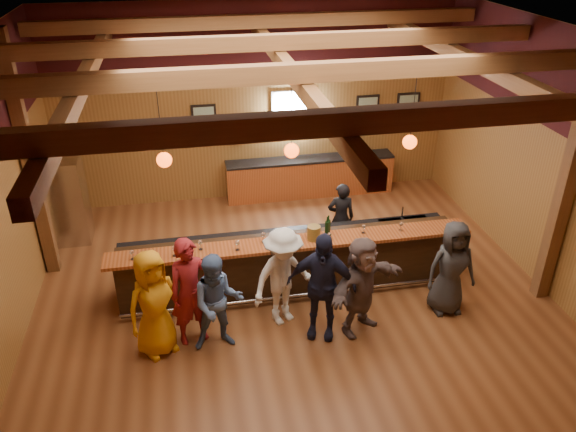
# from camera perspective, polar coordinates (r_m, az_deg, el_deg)

# --- Properties ---
(room) EXTENTS (9.04, 9.00, 4.52)m
(room) POSITION_cam_1_polar(r_m,az_deg,el_deg) (8.90, 0.30, 9.86)
(room) COLOR brown
(room) RESTS_ON ground
(bar_counter) EXTENTS (6.30, 1.07, 1.11)m
(bar_counter) POSITION_cam_1_polar(r_m,az_deg,el_deg) (10.16, 0.25, -4.50)
(bar_counter) COLOR black
(bar_counter) RESTS_ON ground
(back_bar_cabinet) EXTENTS (4.00, 0.52, 0.95)m
(back_bar_cabinet) POSITION_cam_1_polar(r_m,az_deg,el_deg) (13.47, 2.25, 4.02)
(back_bar_cabinet) COLOR brown
(back_bar_cabinet) RESTS_ON ground
(window) EXTENTS (0.95, 0.09, 0.95)m
(window) POSITION_cam_1_polar(r_m,az_deg,el_deg) (13.03, 0.41, 10.60)
(window) COLOR silver
(window) RESTS_ON room
(framed_pictures) EXTENTS (5.35, 0.05, 0.45)m
(framed_pictures) POSITION_cam_1_polar(r_m,az_deg,el_deg) (13.20, 4.18, 10.99)
(framed_pictures) COLOR black
(framed_pictures) RESTS_ON room
(wine_shelves) EXTENTS (3.00, 0.18, 0.30)m
(wine_shelves) POSITION_cam_1_polar(r_m,az_deg,el_deg) (13.11, 0.46, 8.73)
(wine_shelves) COLOR brown
(wine_shelves) RESTS_ON room
(pendant_lights) EXTENTS (4.24, 0.24, 1.37)m
(pendant_lights) POSITION_cam_1_polar(r_m,az_deg,el_deg) (9.02, 0.37, 6.70)
(pendant_lights) COLOR black
(pendant_lights) RESTS_ON room
(stainless_fridge) EXTENTS (0.70, 0.70, 1.80)m
(stainless_fridge) POSITION_cam_1_polar(r_m,az_deg,el_deg) (12.22, -21.42, 1.45)
(stainless_fridge) COLOR silver
(stainless_fridge) RESTS_ON ground
(customer_orange) EXTENTS (1.04, 0.92, 1.78)m
(customer_orange) POSITION_cam_1_polar(r_m,az_deg,el_deg) (8.74, -13.46, -8.67)
(customer_orange) COLOR orange
(customer_orange) RESTS_ON ground
(customer_redvest) EXTENTS (0.76, 0.60, 1.83)m
(customer_redvest) POSITION_cam_1_polar(r_m,az_deg,el_deg) (8.83, -9.85, -7.59)
(customer_redvest) COLOR maroon
(customer_redvest) RESTS_ON ground
(customer_denim) EXTENTS (0.81, 0.63, 1.65)m
(customer_denim) POSITION_cam_1_polar(r_m,az_deg,el_deg) (8.70, -7.15, -8.76)
(customer_denim) COLOR #4E6A9C
(customer_denim) RESTS_ON ground
(customer_white) EXTENTS (1.30, 1.06, 1.75)m
(customer_white) POSITION_cam_1_polar(r_m,az_deg,el_deg) (9.10, -0.50, -6.22)
(customer_white) COLOR white
(customer_white) RESTS_ON ground
(customer_navy) EXTENTS (1.19, 0.82, 1.87)m
(customer_navy) POSITION_cam_1_polar(r_m,az_deg,el_deg) (8.81, 3.41, -7.10)
(customer_navy) COLOR #1A1D35
(customer_navy) RESTS_ON ground
(customer_brown) EXTENTS (1.62, 1.25, 1.71)m
(customer_brown) POSITION_cam_1_polar(r_m,az_deg,el_deg) (9.02, 7.45, -7.03)
(customer_brown) COLOR #655251
(customer_brown) RESTS_ON ground
(customer_dark) EXTENTS (0.85, 0.57, 1.70)m
(customer_dark) POSITION_cam_1_polar(r_m,az_deg,el_deg) (9.75, 16.25, -5.08)
(customer_dark) COLOR #2B2B2D
(customer_dark) RESTS_ON ground
(bartender) EXTENTS (0.58, 0.41, 1.48)m
(bartender) POSITION_cam_1_polar(r_m,az_deg,el_deg) (11.12, 5.39, -0.18)
(bartender) COLOR black
(bartender) RESTS_ON ground
(ice_bucket) EXTENTS (0.23, 0.23, 0.25)m
(ice_bucket) POSITION_cam_1_polar(r_m,az_deg,el_deg) (9.59, 2.64, -1.71)
(ice_bucket) COLOR brown
(ice_bucket) RESTS_ON bar_counter
(bottle_a) EXTENTS (0.08, 0.08, 0.36)m
(bottle_a) POSITION_cam_1_polar(r_m,az_deg,el_deg) (9.72, 4.00, -1.23)
(bottle_a) COLOR black
(bottle_a) RESTS_ON bar_counter
(bottle_b) EXTENTS (0.08, 0.08, 0.35)m
(bottle_b) POSITION_cam_1_polar(r_m,az_deg,el_deg) (9.77, 4.11, -1.06)
(bottle_b) COLOR black
(bottle_b) RESTS_ON bar_counter
(glass_a) EXTENTS (0.08, 0.08, 0.18)m
(glass_a) POSITION_cam_1_polar(r_m,az_deg,el_deg) (9.37, -15.58, -3.60)
(glass_a) COLOR silver
(glass_a) RESTS_ON bar_counter
(glass_b) EXTENTS (0.08, 0.08, 0.19)m
(glass_b) POSITION_cam_1_polar(r_m,az_deg,el_deg) (9.30, -11.49, -3.28)
(glass_b) COLOR silver
(glass_b) RESTS_ON bar_counter
(glass_c) EXTENTS (0.08, 0.08, 0.18)m
(glass_c) POSITION_cam_1_polar(r_m,az_deg,el_deg) (9.40, -8.91, -2.71)
(glass_c) COLOR silver
(glass_c) RESTS_ON bar_counter
(glass_d) EXTENTS (0.08, 0.08, 0.18)m
(glass_d) POSITION_cam_1_polar(r_m,az_deg,el_deg) (9.31, -5.18, -2.78)
(glass_d) COLOR silver
(glass_d) RESTS_ON bar_counter
(glass_e) EXTENTS (0.08, 0.08, 0.19)m
(glass_e) POSITION_cam_1_polar(r_m,az_deg,el_deg) (9.50, -2.51, -1.95)
(glass_e) COLOR silver
(glass_e) RESTS_ON bar_counter
(glass_f) EXTENTS (0.07, 0.07, 0.16)m
(glass_f) POSITION_cam_1_polar(r_m,az_deg,el_deg) (9.56, 4.24, -1.93)
(glass_f) COLOR silver
(glass_f) RESTS_ON bar_counter
(glass_g) EXTENTS (0.08, 0.08, 0.17)m
(glass_g) POSITION_cam_1_polar(r_m,az_deg,el_deg) (9.85, 7.71, -1.10)
(glass_g) COLOR silver
(glass_g) RESTS_ON bar_counter
(glass_h) EXTENTS (0.08, 0.08, 0.17)m
(glass_h) POSITION_cam_1_polar(r_m,az_deg,el_deg) (10.04, 11.42, -0.83)
(glass_h) COLOR silver
(glass_h) RESTS_ON bar_counter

